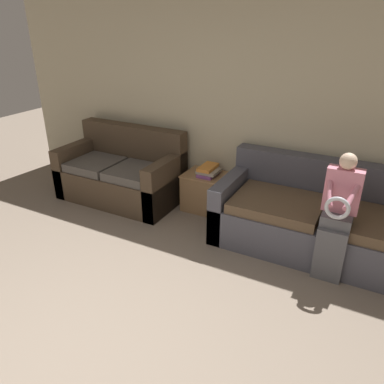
% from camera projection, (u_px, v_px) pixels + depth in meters
% --- Properties ---
extents(wall_back, '(6.72, 0.06, 2.55)m').
position_uv_depth(wall_back, '(238.00, 110.00, 4.52)').
color(wall_back, '#BCB293').
rests_on(wall_back, ground_plane).
extents(couch_main, '(2.28, 1.00, 0.90)m').
position_uv_depth(couch_main, '(325.00, 222.00, 3.99)').
color(couch_main, '#4C4C56').
rests_on(couch_main, ground_plane).
extents(couch_side, '(1.62, 0.88, 0.96)m').
position_uv_depth(couch_side, '(122.00, 175.00, 5.13)').
color(couch_side, '#473828').
rests_on(couch_side, ground_plane).
extents(child_left_seated, '(0.33, 0.37, 1.21)m').
position_uv_depth(child_left_seated, '(338.00, 213.00, 3.45)').
color(child_left_seated, '#56565B').
rests_on(child_left_seated, ground_plane).
extents(side_shelf, '(0.62, 0.46, 0.49)m').
position_uv_depth(side_shelf, '(208.00, 192.00, 4.83)').
color(side_shelf, olive).
rests_on(side_shelf, ground_plane).
extents(book_stack, '(0.25, 0.32, 0.12)m').
position_uv_depth(book_stack, '(209.00, 171.00, 4.71)').
color(book_stack, '#7A4284').
rests_on(book_stack, side_shelf).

